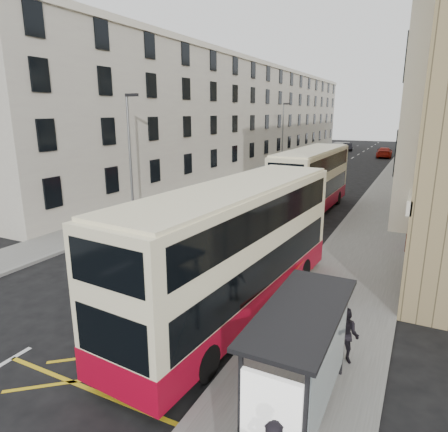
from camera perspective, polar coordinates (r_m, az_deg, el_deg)
The scene contains 19 objects.
ground at distance 14.75m, azimuth -23.11°, elevation -15.22°, with size 200.00×200.00×0.00m, color black.
pavement_right at distance 38.64m, azimuth 22.90°, elevation 3.07°, with size 4.00×120.00×0.15m, color slate.
pavement_left at distance 42.46m, azimuth 1.57°, elevation 5.17°, with size 3.00×120.00×0.15m, color slate.
kerb_right at distance 38.81m, azimuth 19.96°, elevation 3.40°, with size 0.25×120.00×0.15m, color gray.
kerb_left at distance 41.85m, azimuth 3.44°, elevation 5.01°, with size 0.25×120.00×0.15m, color gray.
road_markings at distance 54.38m, azimuth 15.67°, elevation 6.65°, with size 10.00×110.00×0.01m, color silver, non-canonical shape.
terrace_left at distance 58.45m, azimuth 2.84°, elevation 14.10°, with size 9.18×79.00×13.25m.
bus_shelter at distance 9.20m, azimuth 11.17°, elevation -17.96°, with size 1.65×4.25×2.70m.
guard_railing at distance 15.55m, azimuth 9.67°, elevation -9.07°, with size 0.06×6.56×1.01m.
street_lamp_near at distance 26.05m, azimuth -13.22°, elevation 8.93°, with size 0.93×0.18×8.00m.
street_lamp_far at distance 52.68m, azimuth 8.44°, elevation 11.86°, with size 0.93×0.18×8.00m.
double_decker_front at distance 14.00m, azimuth 1.65°, elevation -4.86°, with size 3.57×11.89×4.67m.
double_decker_rear at distance 29.12m, azimuth 12.38°, elevation 4.93°, with size 2.86×11.46×4.55m.
pedestrian_mid at distance 12.20m, azimuth 16.94°, elevation -16.01°, with size 0.79×0.62×1.62m, color black.
pedestrian_far at distance 13.92m, azimuth 14.04°, elevation -11.95°, with size 0.91×0.38×1.56m, color black.
white_van at distance 50.53m, azimuth 11.92°, elevation 7.23°, with size 2.69×5.83×1.62m, color white.
car_silver at distance 66.48m, azimuth 13.24°, elevation 8.72°, with size 1.51×3.74×1.28m, color #9A9BA2.
car_dark at distance 79.75m, azimuth 17.22°, elevation 9.42°, with size 1.47×4.21×1.39m, color black.
car_red at distance 69.46m, azimuth 21.93°, elevation 8.44°, with size 2.25×5.55×1.61m, color #A3190D.
Camera 1 is at (10.23, -7.94, 7.05)m, focal length 32.00 mm.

